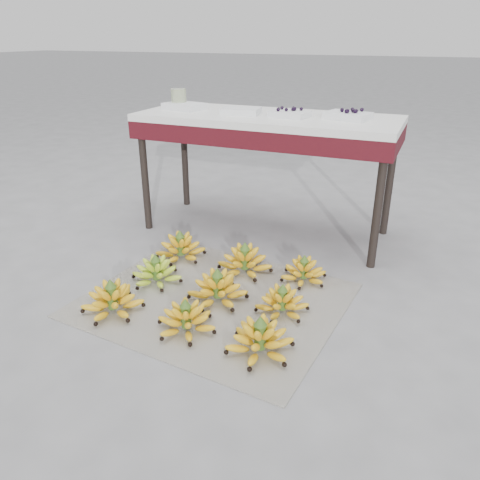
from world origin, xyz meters
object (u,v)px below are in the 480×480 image
at_px(bunch_mid_center, 218,289).
at_px(bunch_back_center, 245,262).
at_px(bunch_back_left, 181,248).
at_px(bunch_front_center, 186,320).
at_px(tray_right, 289,114).
at_px(glass_jar, 179,99).
at_px(bunch_mid_left, 156,273).
at_px(bunch_front_left, 112,301).
at_px(bunch_mid_right, 282,303).
at_px(vendor_table, 267,129).
at_px(newspaper_mat, 214,300).
at_px(tray_far_left, 184,106).
at_px(bunch_back_right, 304,272).
at_px(tray_left, 241,111).
at_px(tray_far_right, 348,115).
at_px(bunch_front_right, 260,340).

relative_size(bunch_mid_center, bunch_back_center, 0.90).
distance_m(bunch_back_left, bunch_back_center, 0.43).
distance_m(bunch_front_center, tray_right, 1.45).
xyz_separation_m(bunch_back_center, glass_jar, (-0.76, 0.66, 0.78)).
height_order(bunch_mid_left, bunch_mid_center, bunch_mid_center).
relative_size(bunch_back_center, tray_right, 1.40).
height_order(bunch_front_left, bunch_mid_right, bunch_front_left).
distance_m(bunch_front_center, bunch_back_left, 0.77).
bearing_deg(glass_jar, vendor_table, -2.11).
xyz_separation_m(newspaper_mat, vendor_table, (-0.09, 0.98, 0.70)).
bearing_deg(tray_far_left, bunch_back_left, -65.76).
relative_size(bunch_back_right, glass_jar, 2.23).
height_order(vendor_table, tray_far_left, tray_far_left).
xyz_separation_m(bunch_mid_right, tray_right, (-0.29, 0.93, 0.75)).
bearing_deg(bunch_mid_right, tray_right, 93.13).
relative_size(bunch_back_right, tray_right, 1.15).
bearing_deg(tray_left, bunch_back_center, -65.14).
bearing_deg(bunch_back_right, tray_far_right, 79.17).
xyz_separation_m(bunch_back_center, tray_far_left, (-0.70, 0.63, 0.74)).
bearing_deg(bunch_front_right, bunch_mid_right, 80.63).
xyz_separation_m(bunch_mid_center, glass_jar, (-0.76, 1.00, 0.78)).
xyz_separation_m(tray_far_left, tray_right, (0.75, -0.03, -0.00)).
bearing_deg(bunch_mid_left, bunch_front_right, -18.92).
relative_size(bunch_front_center, tray_far_left, 0.97).
height_order(bunch_front_center, bunch_back_left, bunch_back_left).
relative_size(vendor_table, tray_far_left, 5.60).
distance_m(bunch_front_right, tray_left, 1.59).
height_order(bunch_mid_left, tray_right, tray_right).
bearing_deg(bunch_back_right, bunch_front_left, -145.56).
relative_size(bunch_front_right, bunch_mid_right, 1.11).
bearing_deg(glass_jar, bunch_back_right, -29.82).
bearing_deg(newspaper_mat, bunch_back_left, 137.92).
height_order(bunch_back_left, tray_far_left, tray_far_left).
xyz_separation_m(tray_left, tray_right, (0.32, 0.00, 0.00)).
xyz_separation_m(bunch_mid_center, tray_left, (-0.27, 0.94, 0.74)).
distance_m(bunch_front_left, tray_far_right, 1.71).
height_order(newspaper_mat, bunch_front_center, bunch_front_center).
distance_m(bunch_mid_right, tray_right, 1.23).
relative_size(bunch_front_center, bunch_back_right, 1.00).
bearing_deg(bunch_back_right, tray_left, 130.55).
relative_size(bunch_back_center, tray_far_left, 1.18).
xyz_separation_m(bunch_mid_center, bunch_mid_right, (0.34, 0.02, -0.01)).
bearing_deg(bunch_mid_right, bunch_back_center, 121.45).
bearing_deg(bunch_front_left, newspaper_mat, 26.01).
bearing_deg(tray_right, bunch_front_left, -110.79).
height_order(bunch_front_right, tray_far_right, tray_far_right).
distance_m(bunch_mid_left, bunch_back_center, 0.50).
distance_m(bunch_mid_left, vendor_table, 1.17).
bearing_deg(bunch_back_right, bunch_mid_right, -97.88).
relative_size(bunch_front_left, bunch_mid_right, 1.09).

